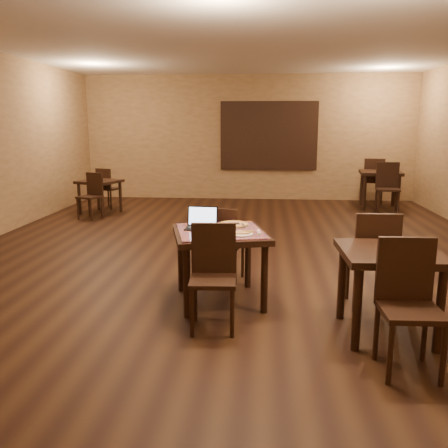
# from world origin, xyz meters

# --- Properties ---
(ground) EXTENTS (10.00, 10.00, 0.00)m
(ground) POSITION_xyz_m (0.00, 0.00, 0.00)
(ground) COLOR black
(ground) RESTS_ON ground
(wall_back) EXTENTS (8.00, 0.02, 3.00)m
(wall_back) POSITION_xyz_m (0.00, 5.00, 1.50)
(wall_back) COLOR #99744E
(wall_back) RESTS_ON ground
(wall_front) EXTENTS (8.00, 0.02, 3.00)m
(wall_front) POSITION_xyz_m (0.00, -5.00, 1.50)
(wall_front) COLOR #99744E
(wall_front) RESTS_ON ground
(ceiling) EXTENTS (8.00, 10.00, 0.02)m
(ceiling) POSITION_xyz_m (0.00, 0.00, 3.00)
(ceiling) COLOR silver
(ceiling) RESTS_ON wall_back
(mural) EXTENTS (2.34, 0.05, 1.64)m
(mural) POSITION_xyz_m (0.50, 4.96, 1.55)
(mural) COLOR navy
(mural) RESTS_ON wall_back
(tiled_table) EXTENTS (1.12, 1.12, 0.76)m
(tiled_table) POSITION_xyz_m (-0.04, -2.02, 0.66)
(tiled_table) COLOR black
(tiled_table) RESTS_ON ground
(chair_main_near) EXTENTS (0.43, 0.43, 0.95)m
(chair_main_near) POSITION_xyz_m (-0.04, -2.64, 0.53)
(chair_main_near) COLOR black
(chair_main_near) RESTS_ON ground
(chair_main_far) EXTENTS (0.47, 0.47, 0.90)m
(chair_main_far) POSITION_xyz_m (-0.05, -1.40, 0.51)
(chair_main_far) COLOR black
(chair_main_far) RESTS_ON ground
(laptop) EXTENTS (0.33, 0.27, 0.22)m
(laptop) POSITION_xyz_m (-0.24, -1.92, 0.82)
(laptop) COLOR black
(laptop) RESTS_ON tiled_table
(plate) EXTENTS (0.24, 0.24, 0.01)m
(plate) POSITION_xyz_m (0.18, -2.20, 0.77)
(plate) COLOR white
(plate) RESTS_ON tiled_table
(pizza_slice) EXTENTS (0.21, 0.21, 0.02)m
(pizza_slice) POSITION_xyz_m (0.18, -2.20, 0.79)
(pizza_slice) COLOR #CFC08A
(pizza_slice) RESTS_ON plate
(pizza_pan) EXTENTS (0.33, 0.33, 0.01)m
(pizza_pan) POSITION_xyz_m (0.08, -1.78, 0.77)
(pizza_pan) COLOR silver
(pizza_pan) RESTS_ON tiled_table
(pizza_whole) EXTENTS (0.31, 0.31, 0.02)m
(pizza_whole) POSITION_xyz_m (0.08, -1.78, 0.78)
(pizza_whole) COLOR #CFC08A
(pizza_whole) RESTS_ON pizza_pan
(spatula) EXTENTS (0.14, 0.25, 0.01)m
(spatula) POSITION_xyz_m (0.10, -1.80, 0.79)
(spatula) COLOR silver
(spatula) RESTS_ON pizza_whole
(napkin_roll) EXTENTS (0.04, 0.16, 0.04)m
(napkin_roll) POSITION_xyz_m (0.36, -2.16, 0.78)
(napkin_roll) COLOR white
(napkin_roll) RESTS_ON tiled_table
(other_table_a) EXTENTS (0.97, 0.97, 0.82)m
(other_table_a) POSITION_xyz_m (2.95, 3.92, 0.68)
(other_table_a) COLOR black
(other_table_a) RESTS_ON ground
(other_table_a_chair_near) EXTENTS (0.51, 0.51, 1.06)m
(other_table_a_chair_near) POSITION_xyz_m (2.96, 3.31, 0.60)
(other_table_a_chair_near) COLOR black
(other_table_a_chair_near) RESTS_ON ground
(other_table_a_chair_far) EXTENTS (0.51, 0.51, 1.06)m
(other_table_a_chair_far) POSITION_xyz_m (2.94, 4.54, 0.60)
(other_table_a_chair_far) COLOR black
(other_table_a_chair_far) RESTS_ON ground
(other_table_b) EXTENTS (0.95, 0.95, 0.69)m
(other_table_b) POSITION_xyz_m (-3.00, 2.79, 0.57)
(other_table_b) COLOR black
(other_table_b) RESTS_ON ground
(other_table_b_chair_near) EXTENTS (0.50, 0.50, 0.89)m
(other_table_b_chair_near) POSITION_xyz_m (-2.97, 2.26, 0.50)
(other_table_b_chair_near) COLOR black
(other_table_b_chair_near) RESTS_ON ground
(other_table_b_chair_far) EXTENTS (0.50, 0.50, 0.89)m
(other_table_b_chair_far) POSITION_xyz_m (-3.03, 3.31, 0.50)
(other_table_b_chair_far) COLOR black
(other_table_b_chair_far) RESTS_ON ground
(other_table_c) EXTENTS (0.85, 0.85, 0.77)m
(other_table_c) POSITION_xyz_m (1.50, -2.70, 0.64)
(other_table_c) COLOR black
(other_table_c) RESTS_ON ground
(other_table_c_chair_near) EXTENTS (0.45, 0.45, 1.00)m
(other_table_c_chair_near) POSITION_xyz_m (1.49, -3.28, 0.56)
(other_table_c_chair_near) COLOR black
(other_table_c_chair_near) RESTS_ON ground
(other_table_c_chair_far) EXTENTS (0.45, 0.45, 1.00)m
(other_table_c_chair_far) POSITION_xyz_m (1.50, -2.12, 0.56)
(other_table_c_chair_far) COLOR black
(other_table_c_chair_far) RESTS_ON ground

